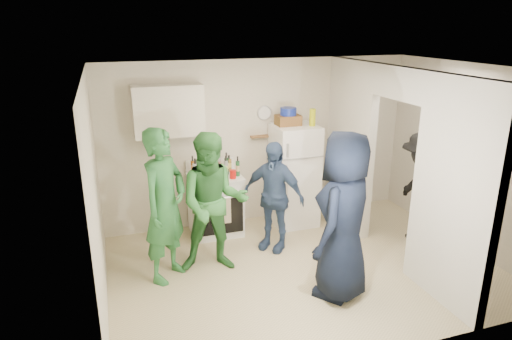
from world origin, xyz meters
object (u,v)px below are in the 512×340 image
Objects in this scene: yellow_cup_stack_top at (312,117)px; person_navy at (344,216)px; wicker_basket at (288,120)px; stove at (215,204)px; blue_bowl at (288,111)px; person_denim at (273,196)px; person_nook at (420,189)px; fridge at (294,175)px; person_green_center at (214,203)px; person_green_left at (165,206)px.

person_navy is at bearing -104.08° from yellow_cup_stack_top.
wicker_basket is 1.40× the size of yellow_cup_stack_top.
stove is 1.73m from blue_bowl.
blue_bowl reaches higher than person_denim.
wicker_basket is 0.22× the size of person_nook.
yellow_cup_stack_top is at bearing -111.16° from person_nook.
yellow_cup_stack_top is at bearing -24.44° from fridge.
blue_bowl is 0.13× the size of person_green_center.
blue_bowl is 1.33m from person_denim.
wicker_basket reaches higher than stove.
person_green_center is (-1.71, -0.88, -0.79)m from yellow_cup_stack_top.
wicker_basket reaches higher than fridge.
wicker_basket is 1.88m from person_green_center.
person_green_left is 2.07m from person_navy.
fridge is at bearing -21.30° from person_green_left.
person_green_left is 0.98× the size of person_navy.
person_nook is at bearing 166.76° from person_navy.
wicker_basket is at bearing 102.63° from person_denim.
fridge is at bearing 95.62° from person_denim.
fridge is 0.83× the size of person_green_left.
wicker_basket is at bearing -19.03° from person_green_left.
wicker_basket is 0.20× the size of person_green_center.
person_denim is at bearing -124.12° from wicker_basket.
person_nook is (3.47, -0.15, -0.14)m from person_green_left.
yellow_cup_stack_top is at bearing 39.14° from person_green_center.
person_navy is at bearing -94.27° from blue_bowl.
blue_bowl is 0.13× the size of person_green_left.
person_denim is at bearing -124.12° from blue_bowl.
blue_bowl is at bearing -19.03° from person_green_left.
yellow_cup_stack_top is 0.16× the size of person_nook.
stove is 0.59× the size of person_denim.
yellow_cup_stack_top reaches higher than person_nook.
person_nook is at bearing -41.49° from yellow_cup_stack_top.
stove is 0.50× the size of person_green_center.
fridge is 0.91m from person_denim.
person_green_left reaches higher than person_green_center.
person_green_left is at bearing -129.51° from stove.
person_green_left is 1.23× the size of person_denim.
stove is 1.64m from wicker_basket.
person_green_center is 1.11× the size of person_nook.
wicker_basket is at bearing -134.36° from person_navy.
stove is 0.47× the size of person_navy.
person_green_left reaches higher than person_nook.
stove is at bearing 174.89° from yellow_cup_stack_top.
person_green_center is (-0.25, -1.01, 0.44)m from stove.
fridge is 6.22× the size of yellow_cup_stack_top.
person_denim is (-0.60, -0.68, -0.01)m from fridge.
person_green_center reaches higher than fridge.
fridge is 1.02× the size of person_denim.
fridge is 0.81× the size of person_navy.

